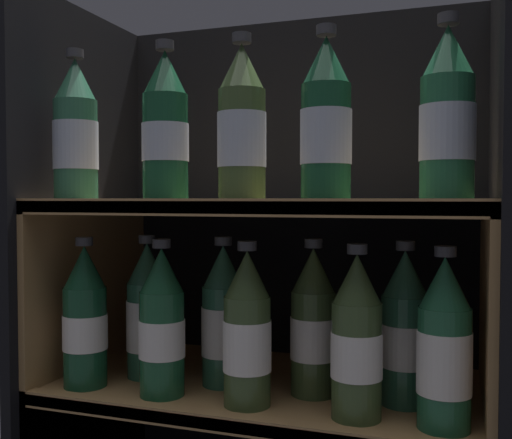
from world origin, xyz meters
TOP-DOWN VIEW (x-y plane):
  - fridge_back_wall at (0.00, 0.39)m, footprint 0.75×0.02m
  - fridge_side_left at (-0.36, 0.19)m, footprint 0.02×0.42m
  - fridge_side_right at (0.36, 0.19)m, footprint 0.02×0.42m
  - shelf_lower at (0.00, 0.18)m, footprint 0.71×0.38m
  - shelf_upper at (0.00, 0.18)m, footprint 0.71×0.38m
  - bottle_upper_front_0 at (-0.29, 0.07)m, footprint 0.07×0.07m
  - bottle_upper_front_1 at (-0.13, 0.07)m, footprint 0.07×0.07m
  - bottle_upper_front_2 at (-0.00, 0.07)m, footprint 0.07×0.07m
  - bottle_upper_front_3 at (0.13, 0.07)m, footprint 0.07×0.07m
  - bottle_upper_front_4 at (0.29, 0.07)m, footprint 0.07×0.07m
  - bottle_lower_front_0 at (-0.28, 0.07)m, footprint 0.07×0.07m
  - bottle_lower_front_1 at (-0.13, 0.07)m, footprint 0.07×0.07m
  - bottle_lower_front_2 at (0.01, 0.07)m, footprint 0.07×0.07m
  - bottle_lower_front_3 at (0.17, 0.07)m, footprint 0.07×0.07m
  - bottle_lower_front_4 at (0.29, 0.07)m, footprint 0.07×0.07m
  - bottle_lower_back_0 at (-0.21, 0.15)m, footprint 0.07×0.07m
  - bottle_lower_back_1 at (-0.06, 0.15)m, footprint 0.07×0.07m
  - bottle_lower_back_2 at (0.09, 0.15)m, footprint 0.07×0.07m
  - bottle_lower_back_3 at (0.23, 0.15)m, footprint 0.07×0.07m

SIDE VIEW (x-z plane):
  - shelf_lower at x=0.00m, z-range 0.07..0.31m
  - bottle_lower_back_0 at x=-0.21m, z-range 0.21..0.46m
  - bottle_lower_front_4 at x=0.29m, z-range 0.21..0.46m
  - bottle_lower_back_1 at x=-0.06m, z-range 0.21..0.46m
  - bottle_lower_front_2 at x=0.01m, z-range 0.21..0.46m
  - bottle_lower_back_2 at x=0.09m, z-range 0.21..0.46m
  - bottle_lower_front_3 at x=0.17m, z-range 0.21..0.46m
  - bottle_lower_back_3 at x=0.23m, z-range 0.21..0.46m
  - bottle_lower_front_1 at x=-0.13m, z-range 0.22..0.46m
  - bottle_lower_front_0 at x=-0.28m, z-range 0.22..0.46m
  - shelf_upper at x=0.00m, z-range 0.13..0.67m
  - fridge_back_wall at x=0.00m, z-range 0.00..0.89m
  - fridge_side_left at x=-0.36m, z-range 0.00..0.89m
  - fridge_side_right at x=0.36m, z-range 0.00..0.89m
  - bottle_upper_front_2 at x=0.00m, z-range 0.52..0.77m
  - bottle_upper_front_0 at x=-0.29m, z-range 0.52..0.77m
  - bottle_upper_front_3 at x=0.13m, z-range 0.52..0.77m
  - bottle_upper_front_4 at x=0.29m, z-range 0.52..0.77m
  - bottle_upper_front_1 at x=-0.13m, z-range 0.52..0.77m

